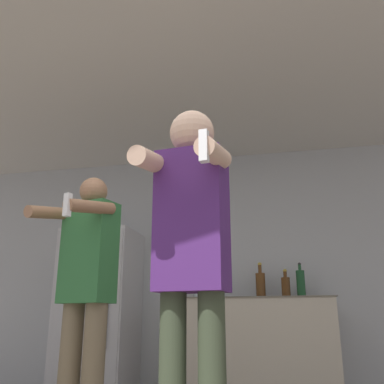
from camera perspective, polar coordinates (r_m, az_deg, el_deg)
name	(u,v)px	position (r m, az deg, el deg)	size (l,w,h in m)	color
wall_back	(216,272)	(4.55, 3.19, -10.63)	(7.00, 0.06, 2.55)	#B2B7BC
ceiling_slab	(183,85)	(3.50, -1.23, 14.01)	(7.00, 3.57, 0.05)	silver
refrigerator	(98,315)	(4.52, -12.40, -15.78)	(0.71, 0.66, 1.68)	silver
counter	(260,355)	(4.15, 9.01, -20.64)	(1.37, 0.66, 0.99)	#BCB29E
bottle_dark_rum	(261,284)	(4.23, 9.13, -12.07)	(0.09, 0.09, 0.34)	#563314
bottle_amber_bourbon	(301,283)	(4.23, 14.30, -11.73)	(0.08, 0.08, 0.33)	#194723
bottle_clear_vodka	(286,287)	(4.23, 12.40, -12.21)	(0.08, 0.08, 0.27)	#563314
bottle_short_whiskey	(197,288)	(4.31, 0.66, -12.72)	(0.07, 0.07, 0.27)	silver
person_woman_foreground	(191,253)	(2.00, -0.08, -8.18)	(0.44, 0.46, 1.80)	#38422D
person_man_side	(85,289)	(2.93, -14.02, -12.45)	(0.51, 0.60, 1.74)	#75664C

